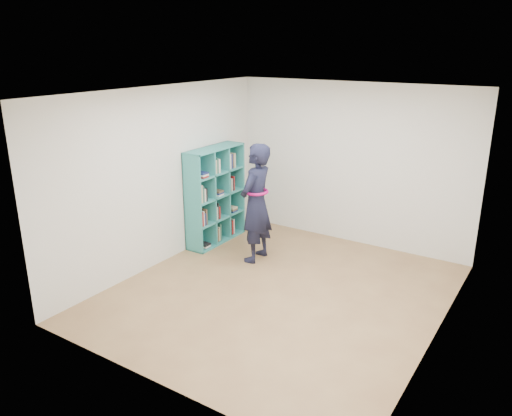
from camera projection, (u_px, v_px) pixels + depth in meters
The scene contains 9 objects.
floor at pixel (279, 292), 6.62m from camera, with size 4.50×4.50×0.00m, color brown.
ceiling at pixel (282, 93), 5.81m from camera, with size 4.50×4.50×0.00m, color white.
wall_left at pixel (162, 177), 7.25m from camera, with size 0.02×4.50×2.60m, color silver.
wall_right at pixel (447, 230), 5.18m from camera, with size 0.02×4.50×2.60m, color silver.
wall_back at pixel (351, 164), 8.01m from camera, with size 4.00×0.02×2.60m, color silver.
wall_front at pixel (153, 262), 4.42m from camera, with size 4.00×0.02×2.60m, color silver.
bookshelf at pixel (214, 196), 8.15m from camera, with size 0.35×1.19×1.58m.
person at pixel (256, 203), 7.38m from camera, with size 0.46×0.68×1.79m.
smartphone at pixel (250, 193), 7.47m from camera, with size 0.03×0.10×0.14m.
Camera 1 is at (2.97, -5.15, 3.14)m, focal length 35.00 mm.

